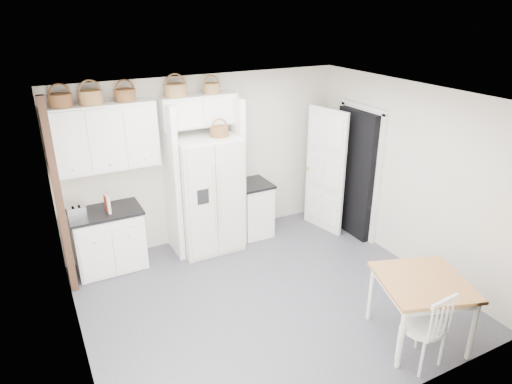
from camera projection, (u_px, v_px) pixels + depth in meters
floor at (267, 297)px, 5.95m from camera, size 4.50×4.50×0.00m
ceiling at (269, 98)px, 4.95m from camera, size 4.50×4.50×0.00m
wall_back at (206, 160)px, 7.09m from camera, size 4.50×0.00×4.50m
wall_left at (68, 251)px, 4.49m from camera, size 0.00×4.00×4.00m
wall_right at (408, 176)px, 6.41m from camera, size 0.00×4.00×4.00m
refrigerator at (207, 194)px, 6.88m from camera, size 0.92×0.74×1.78m
base_cab_left at (109, 241)px, 6.48m from camera, size 0.93×0.59×0.86m
base_cab_right at (253, 209)px, 7.46m from camera, size 0.49×0.58×0.86m
dining_table at (419, 309)px, 5.10m from camera, size 1.17×1.17×0.77m
windsor_chair at (423, 327)px, 4.72m from camera, size 0.48×0.44×0.92m
counter_left at (105, 212)px, 6.31m from camera, size 0.97×0.63×0.04m
counter_right at (253, 184)px, 7.29m from camera, size 0.53×0.62×0.04m
toaster at (77, 213)px, 6.05m from camera, size 0.24×0.14×0.16m
cookbook_red at (108, 205)px, 6.21m from camera, size 0.06×0.16×0.23m
cookbook_cream at (108, 204)px, 6.20m from camera, size 0.05×0.17×0.25m
basket_upper_a at (61, 100)px, 5.68m from camera, size 0.29×0.29×0.16m
basket_upper_b at (91, 97)px, 5.83m from camera, size 0.30×0.30×0.18m
basket_upper_c at (125, 95)px, 6.02m from camera, size 0.28×0.28×0.16m
basket_bridge_a at (175, 90)px, 6.31m from camera, size 0.31×0.31×0.18m
basket_bridge_b at (212, 88)px, 6.54m from camera, size 0.25×0.25×0.14m
basket_fridge_b at (219, 132)px, 6.50m from camera, size 0.26×0.26×0.14m
upper_cabinet at (104, 137)px, 6.08m from camera, size 1.40×0.34×0.90m
bridge_cabinet at (198, 110)px, 6.57m from camera, size 1.12×0.34×0.45m
fridge_panel_left at (172, 182)px, 6.62m from camera, size 0.08×0.60×2.30m
fridge_panel_right at (235, 171)px, 7.05m from camera, size 0.08×0.60×2.30m
trim_post at (59, 201)px, 5.62m from camera, size 0.09×0.09×2.60m
doorway_void at (356, 174)px, 7.29m from camera, size 0.18×0.85×2.05m
door_slab at (325, 171)px, 7.41m from camera, size 0.21×0.79×2.05m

